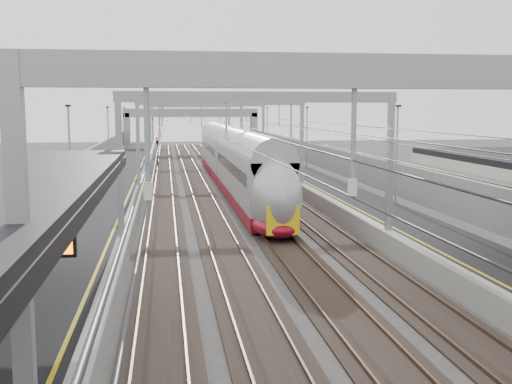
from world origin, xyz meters
name	(u,v)px	position (x,y,z in m)	size (l,w,h in m)	color
platform_left	(119,188)	(-8.00, 45.00, 0.50)	(4.00, 120.00, 1.00)	black
platform_right	(314,185)	(8.00, 45.00, 0.50)	(4.00, 120.00, 1.00)	black
tracks	(219,192)	(0.00, 45.00, 0.05)	(11.40, 140.00, 0.20)	black
overhead_line	(212,116)	(0.00, 51.62, 6.14)	(13.00, 140.00, 6.60)	gray
overbridge	(191,118)	(0.00, 100.00, 5.31)	(22.00, 2.20, 6.90)	gray
wall_left	(78,175)	(-11.20, 45.00, 1.60)	(0.30, 120.00, 3.20)	gray
wall_right	(351,171)	(11.20, 45.00, 1.60)	(0.30, 120.00, 3.20)	gray
train	(235,166)	(1.50, 46.49, 2.07)	(2.67, 48.68, 4.23)	maroon
signal_green	(158,146)	(-5.20, 69.74, 2.42)	(0.32, 0.32, 3.48)	black
signal_red_near	(227,145)	(3.20, 70.64, 2.42)	(0.32, 0.32, 3.48)	black
signal_red_far	(244,145)	(5.40, 71.64, 2.42)	(0.32, 0.32, 3.48)	black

